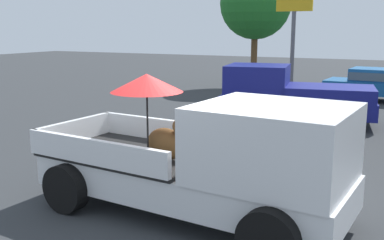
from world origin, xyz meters
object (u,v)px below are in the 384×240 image
at_px(parked_sedan_near, 379,83).
at_px(motel_sign, 294,22).
at_px(pickup_truck_red, 288,95).
at_px(pickup_truck_main, 215,161).

bearing_deg(parked_sedan_near, motel_sign, -141.06).
height_order(pickup_truck_red, parked_sedan_near, pickup_truck_red).
distance_m(pickup_truck_main, parked_sedan_near, 13.92).
distance_m(pickup_truck_red, parked_sedan_near, 6.33).
relative_size(parked_sedan_near, motel_sign, 0.99).
xyz_separation_m(pickup_truck_red, parked_sedan_near, (2.25, 5.91, -0.13)).
relative_size(pickup_truck_red, motel_sign, 1.12).
bearing_deg(motel_sign, pickup_truck_main, -81.26).
distance_m(pickup_truck_red, motel_sign, 4.51).
bearing_deg(pickup_truck_red, parked_sedan_near, -120.05).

